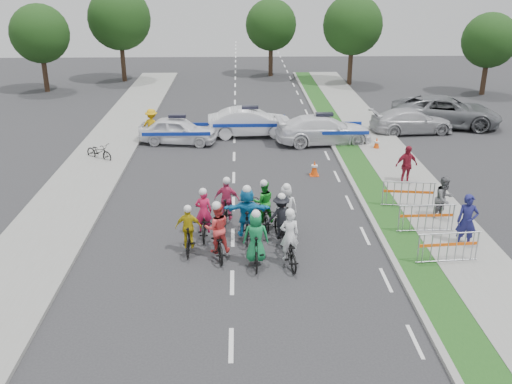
{
  "coord_description": "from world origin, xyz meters",
  "views": [
    {
      "loc": [
        0.26,
        -14.72,
        8.75
      ],
      "look_at": [
        0.85,
        4.48,
        1.1
      ],
      "focal_mm": 40.0,
      "sensor_mm": 36.0,
      "label": 1
    }
  ],
  "objects_px": {
    "barrier_2": "(408,196)",
    "tree_4": "(271,25)",
    "rider_7": "(286,213)",
    "cone_0": "(314,168)",
    "tree_2": "(490,40)",
    "cone_1": "(377,144)",
    "civilian_suv": "(446,111)",
    "marshal_hiviz": "(152,126)",
    "tree_0": "(40,34)",
    "rider_2": "(217,236)",
    "police_car_2": "(324,130)",
    "rider_6": "(204,220)",
    "barrier_1": "(426,220)",
    "spectator_1": "(444,199)",
    "rider_5": "(247,217)",
    "tree_1": "(353,25)",
    "rider_0": "(289,246)",
    "rider_3": "(189,234)",
    "rider_1": "(256,243)",
    "parked_bike": "(99,152)",
    "rider_4": "(281,223)",
    "police_car_1": "(250,122)",
    "police_car_0": "(178,130)",
    "barrier_0": "(448,249)",
    "rider_9": "(227,205)",
    "rider_8": "(264,209)",
    "spectator_2": "(406,165)"
  },
  "relations": [
    {
      "from": "police_car_2",
      "to": "barrier_1",
      "type": "distance_m",
      "value": 11.26
    },
    {
      "from": "police_car_0",
      "to": "barrier_0",
      "type": "height_order",
      "value": "police_car_0"
    },
    {
      "from": "barrier_2",
      "to": "tree_2",
      "type": "height_order",
      "value": "tree_2"
    },
    {
      "from": "rider_8",
      "to": "civilian_suv",
      "type": "xyz_separation_m",
      "value": [
        11.18,
        13.44,
        0.19
      ]
    },
    {
      "from": "barrier_0",
      "to": "cone_1",
      "type": "height_order",
      "value": "barrier_0"
    },
    {
      "from": "police_car_0",
      "to": "cone_0",
      "type": "xyz_separation_m",
      "value": [
        6.55,
        -5.21,
        -0.35
      ]
    },
    {
      "from": "rider_7",
      "to": "cone_0",
      "type": "relative_size",
      "value": 2.68
    },
    {
      "from": "rider_8",
      "to": "cone_1",
      "type": "xyz_separation_m",
      "value": [
        6.13,
        8.85,
        -0.33
      ]
    },
    {
      "from": "barrier_2",
      "to": "tree_2",
      "type": "relative_size",
      "value": 0.35
    },
    {
      "from": "rider_4",
      "to": "cone_1",
      "type": "relative_size",
      "value": 2.67
    },
    {
      "from": "police_car_1",
      "to": "cone_0",
      "type": "height_order",
      "value": "police_car_1"
    },
    {
      "from": "barrier_0",
      "to": "parked_bike",
      "type": "height_order",
      "value": "barrier_0"
    },
    {
      "from": "marshal_hiviz",
      "to": "police_car_1",
      "type": "bearing_deg",
      "value": -150.56
    },
    {
      "from": "civilian_suv",
      "to": "marshal_hiviz",
      "type": "relative_size",
      "value": 3.48
    },
    {
      "from": "tree_1",
      "to": "rider_5",
      "type": "bearing_deg",
      "value": -107.42
    },
    {
      "from": "marshal_hiviz",
      "to": "rider_3",
      "type": "bearing_deg",
      "value": 121.66
    },
    {
      "from": "barrier_0",
      "to": "cone_1",
      "type": "bearing_deg",
      "value": 87.47
    },
    {
      "from": "rider_7",
      "to": "cone_1",
      "type": "xyz_separation_m",
      "value": [
        5.37,
        9.43,
        -0.39
      ]
    },
    {
      "from": "rider_0",
      "to": "barrier_2",
      "type": "xyz_separation_m",
      "value": [
        4.92,
        4.19,
        -0.08
      ]
    },
    {
      "from": "rider_9",
      "to": "parked_bike",
      "type": "height_order",
      "value": "rider_9"
    },
    {
      "from": "rider_5",
      "to": "tree_0",
      "type": "distance_m",
      "value": 29.19
    },
    {
      "from": "rider_0",
      "to": "tree_4",
      "type": "bearing_deg",
      "value": -99.82
    },
    {
      "from": "parked_bike",
      "to": "rider_6",
      "type": "bearing_deg",
      "value": -112.23
    },
    {
      "from": "cone_0",
      "to": "rider_3",
      "type": "bearing_deg",
      "value": -124.93
    },
    {
      "from": "rider_1",
      "to": "rider_5",
      "type": "bearing_deg",
      "value": -82.67
    },
    {
      "from": "barrier_0",
      "to": "rider_4",
      "type": "bearing_deg",
      "value": 160.93
    },
    {
      "from": "police_car_2",
      "to": "rider_6",
      "type": "bearing_deg",
      "value": 146.31
    },
    {
      "from": "rider_2",
      "to": "cone_0",
      "type": "relative_size",
      "value": 2.84
    },
    {
      "from": "spectator_2",
      "to": "tree_1",
      "type": "height_order",
      "value": "tree_1"
    },
    {
      "from": "parked_bike",
      "to": "police_car_2",
      "type": "bearing_deg",
      "value": -42.53
    },
    {
      "from": "spectator_1",
      "to": "tree_4",
      "type": "relative_size",
      "value": 0.27
    },
    {
      "from": "tree_0",
      "to": "tree_4",
      "type": "xyz_separation_m",
      "value": [
        17.0,
        6.0,
        0.0
      ]
    },
    {
      "from": "spectator_1",
      "to": "tree_1",
      "type": "bearing_deg",
      "value": 58.33
    },
    {
      "from": "rider_0",
      "to": "cone_1",
      "type": "height_order",
      "value": "rider_0"
    },
    {
      "from": "barrier_2",
      "to": "tree_4",
      "type": "bearing_deg",
      "value": 97.34
    },
    {
      "from": "rider_4",
      "to": "civilian_suv",
      "type": "xyz_separation_m",
      "value": [
        10.65,
        14.77,
        0.15
      ]
    },
    {
      "from": "barrier_2",
      "to": "tree_1",
      "type": "relative_size",
      "value": 0.29
    },
    {
      "from": "cone_0",
      "to": "parked_bike",
      "type": "distance_m",
      "value": 10.38
    },
    {
      "from": "rider_5",
      "to": "parked_bike",
      "type": "xyz_separation_m",
      "value": [
        -6.98,
        8.74,
        -0.41
      ]
    },
    {
      "from": "rider_0",
      "to": "tree_4",
      "type": "xyz_separation_m",
      "value": [
        1.22,
        32.89,
        3.55
      ]
    },
    {
      "from": "tree_0",
      "to": "rider_2",
      "type": "bearing_deg",
      "value": -62.79
    },
    {
      "from": "rider_2",
      "to": "spectator_1",
      "type": "relative_size",
      "value": 1.16
    },
    {
      "from": "rider_0",
      "to": "cone_1",
      "type": "relative_size",
      "value": 2.8
    },
    {
      "from": "rider_5",
      "to": "rider_7",
      "type": "distance_m",
      "value": 1.45
    },
    {
      "from": "rider_3",
      "to": "cone_1",
      "type": "distance_m",
      "value": 13.83
    },
    {
      "from": "barrier_1",
      "to": "cone_0",
      "type": "relative_size",
      "value": 2.86
    },
    {
      "from": "cone_0",
      "to": "tree_0",
      "type": "bearing_deg",
      "value": 133.08
    },
    {
      "from": "cone_0",
      "to": "tree_4",
      "type": "distance_m",
      "value": 25.13
    },
    {
      "from": "barrier_1",
      "to": "tree_4",
      "type": "distance_m",
      "value": 31.36
    },
    {
      "from": "rider_4",
      "to": "barrier_2",
      "type": "height_order",
      "value": "rider_4"
    }
  ]
}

